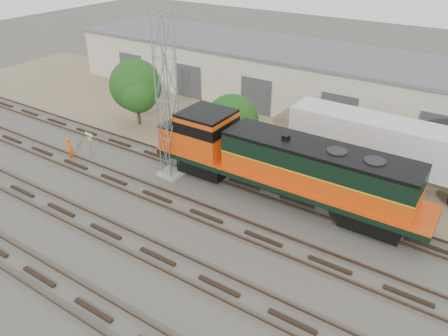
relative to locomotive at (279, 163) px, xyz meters
The scene contains 11 objects.
ground 7.00m from the locomotive, 113.01° to the right, with size 140.00×140.00×0.00m, color #47423A.
dirt_strip 9.69m from the locomotive, 105.81° to the left, with size 80.00×16.00×0.02m, color #726047.
tracks 9.67m from the locomotive, 105.81° to the right, with size 80.00×20.40×0.28m.
warehouse 17.16m from the locomotive, 98.39° to the left, with size 58.40×10.40×5.30m.
locomotive is the anchor object (origin of this frame).
signal_tower 8.39m from the locomotive, 168.86° to the right, with size 1.65×1.65×11.17m.
sign_post 14.81m from the locomotive, 168.47° to the right, with size 0.87×0.11×2.12m.
worker 16.27m from the locomotive, 165.95° to the right, with size 0.63×0.41×1.72m, color #E2550C.
semi_trailer 8.36m from the locomotive, 48.41° to the left, with size 14.06×2.99×4.32m.
tree_west 16.18m from the locomotive, 166.72° to the left, with size 4.74×4.51×5.90m.
tree_mid 8.46m from the locomotive, 142.88° to the left, with size 4.57×4.36×4.36m.
Camera 1 is at (13.07, -16.22, 15.70)m, focal length 35.00 mm.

